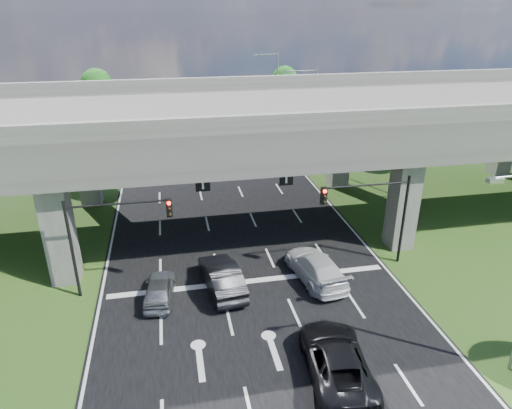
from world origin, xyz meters
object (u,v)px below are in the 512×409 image
object	(u,v)px
streetlight_far	(311,110)
car_dark	(222,277)
signal_right	(374,206)
car_silver	(160,289)
car_trailing	(336,360)
car_white	(316,267)
streetlight_beyond	(275,85)
signal_left	(110,228)

from	to	relation	value
streetlight_far	car_dark	bearing A→B (deg)	-119.53
signal_right	car_silver	size ratio (longest dim) A/B	1.49
car_silver	car_trailing	world-z (taller)	car_trailing
car_white	streetlight_beyond	bearing A→B (deg)	-106.92
signal_left	car_white	xyz separation A→B (m)	(11.80, -0.94, -3.34)
car_white	car_trailing	bearing A→B (deg)	71.12
signal_right	car_white	world-z (taller)	signal_right
streetlight_beyond	car_dark	bearing A→B (deg)	-107.83
signal_left	streetlight_beyond	bearing A→B (deg)	63.57
signal_left	car_dark	xyz separation A→B (m)	(6.02, -0.94, -3.30)
signal_left	car_silver	size ratio (longest dim) A/B	1.49
signal_right	car_dark	bearing A→B (deg)	-174.41
car_dark	car_white	bearing A→B (deg)	172.71
car_silver	car_white	world-z (taller)	car_white
streetlight_far	streetlight_beyond	distance (m)	16.00
signal_left	car_trailing	distance (m)	13.86
signal_right	car_white	distance (m)	5.18
signal_right	car_trailing	distance (m)	10.79
signal_right	signal_left	size ratio (longest dim) A/B	1.00
streetlight_far	car_dark	xyz separation A→B (m)	(-11.90, -21.00, -4.96)
car_dark	streetlight_beyond	bearing A→B (deg)	-115.12
streetlight_far	signal_left	bearing A→B (deg)	-131.78
car_silver	car_trailing	xyz separation A→B (m)	(7.81, -7.46, 0.13)
car_silver	car_dark	xyz separation A→B (m)	(3.60, 0.32, 0.17)
streetlight_far	car_white	size ratio (longest dim) A/B	1.77
streetlight_beyond	signal_left	bearing A→B (deg)	-116.43
streetlight_far	car_white	xyz separation A→B (m)	(-6.12, -21.00, -5.00)
car_white	car_trailing	world-z (taller)	car_white
car_silver	streetlight_far	bearing A→B (deg)	-119.86
car_trailing	car_silver	bearing A→B (deg)	-37.28
signal_right	streetlight_beyond	xyz separation A→B (m)	(2.27, 36.06, 1.66)
car_trailing	car_dark	bearing A→B (deg)	-55.16
signal_right	streetlight_beyond	bearing A→B (deg)	86.39
car_white	car_trailing	xyz separation A→B (m)	(-1.56, -7.77, -0.01)
signal_left	streetlight_beyond	world-z (taller)	streetlight_beyond
streetlight_far	streetlight_beyond	xyz separation A→B (m)	(0.00, 16.00, 0.00)
car_trailing	streetlight_beyond	bearing A→B (deg)	-93.36
car_silver	signal_right	bearing A→B (deg)	-168.40
streetlight_far	car_trailing	distance (m)	30.20
streetlight_beyond	car_silver	distance (m)	40.73
signal_left	signal_right	bearing A→B (deg)	0.00
signal_left	streetlight_beyond	distance (m)	40.30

